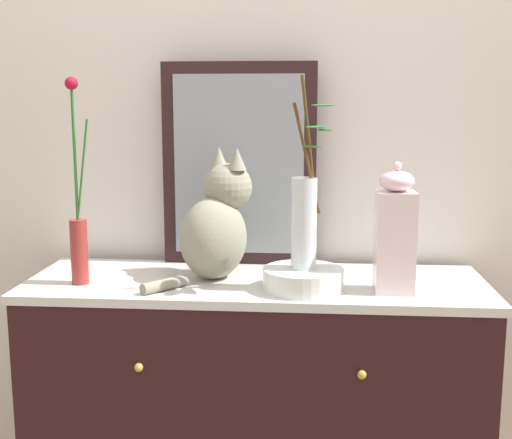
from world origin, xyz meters
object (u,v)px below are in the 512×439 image
at_px(vase_slim_green, 78,232).
at_px(vase_glass_clear, 305,217).
at_px(mirror_leaning, 239,165).
at_px(jar_lidded_porcelain, 395,233).
at_px(cat_sitting, 217,224).
at_px(sideboard, 256,414).
at_px(bowl_porcelain, 303,279).

height_order(vase_slim_green, vase_glass_clear, vase_glass_clear).
xyz_separation_m(mirror_leaning, jar_lidded_porcelain, (0.46, -0.29, -0.16)).
bearing_deg(jar_lidded_porcelain, mirror_leaning, 147.23).
relative_size(cat_sitting, vase_slim_green, 0.66).
bearing_deg(cat_sitting, vase_glass_clear, -23.28).
height_order(cat_sitting, jar_lidded_porcelain, cat_sitting).
distance_m(mirror_leaning, jar_lidded_porcelain, 0.57).
height_order(sideboard, cat_sitting, cat_sitting).
xyz_separation_m(cat_sitting, vase_slim_green, (-0.38, -0.10, -0.01)).
bearing_deg(bowl_porcelain, vase_slim_green, 179.10).
bearing_deg(mirror_leaning, cat_sitting, -103.70).
bearing_deg(mirror_leaning, jar_lidded_porcelain, -32.77).
bearing_deg(cat_sitting, jar_lidded_porcelain, -11.94).
height_order(mirror_leaning, bowl_porcelain, mirror_leaning).
xyz_separation_m(mirror_leaning, cat_sitting, (-0.05, -0.19, -0.16)).
height_order(sideboard, bowl_porcelain, bowl_porcelain).
relative_size(sideboard, bowl_porcelain, 5.96).
relative_size(mirror_leaning, vase_glass_clear, 1.22).
xyz_separation_m(cat_sitting, bowl_porcelain, (0.26, -0.11, -0.13)).
xyz_separation_m(mirror_leaning, vase_slim_green, (-0.43, -0.29, -0.17)).
bearing_deg(vase_glass_clear, bowl_porcelain, 124.17).
relative_size(vase_slim_green, bowl_porcelain, 2.59).
bearing_deg(vase_glass_clear, mirror_leaning, 125.33).
bearing_deg(bowl_porcelain, mirror_leaning, 125.34).
xyz_separation_m(cat_sitting, jar_lidded_porcelain, (0.50, -0.11, 0.00)).
distance_m(mirror_leaning, bowl_porcelain, 0.46).
bearing_deg(sideboard, mirror_leaning, 109.02).
height_order(cat_sitting, vase_slim_green, vase_slim_green).
relative_size(sideboard, jar_lidded_porcelain, 3.75).
height_order(bowl_porcelain, jar_lidded_porcelain, jar_lidded_porcelain).
bearing_deg(cat_sitting, bowl_porcelain, -22.89).
height_order(vase_slim_green, jar_lidded_porcelain, vase_slim_green).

